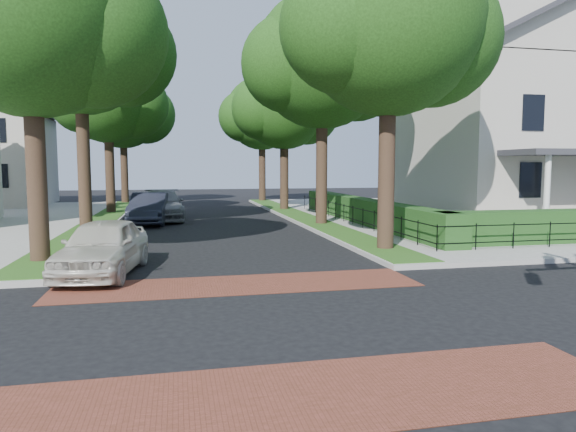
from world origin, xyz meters
name	(u,v)px	position (x,y,z in m)	size (l,w,h in m)	color
ground	(259,323)	(0.00, 0.00, 0.00)	(120.00, 120.00, 0.00)	black
sidewalk_ne	(518,213)	(19.50, 19.00, 0.07)	(30.00, 30.00, 0.15)	gray
crosswalk_far	(239,285)	(0.00, 3.20, 0.01)	(9.00, 2.20, 0.01)	brown
crosswalk_near	(298,396)	(0.00, -3.20, 0.01)	(9.00, 2.20, 0.01)	brown
grass_strip_ne	(300,216)	(5.40, 19.10, 0.16)	(1.60, 29.80, 0.02)	#294E16
grass_strip_nw	(102,220)	(-5.40, 19.10, 0.16)	(1.60, 29.80, 0.02)	#294E16
tree_right_near	(389,27)	(5.60, 7.24, 7.63)	(7.75, 6.67, 10.66)	black
tree_right_mid	(323,63)	(5.61, 15.25, 7.99)	(8.25, 7.09, 11.22)	black
tree_right_far	(285,107)	(5.60, 24.22, 6.91)	(7.25, 6.23, 9.74)	black
tree_right_back	(263,115)	(5.60, 33.23, 7.27)	(7.50, 6.45, 10.20)	black
tree_left_near	(35,17)	(-5.40, 7.23, 7.27)	(7.50, 6.45, 10.20)	black
tree_left_mid	(83,44)	(-5.39, 15.24, 8.34)	(8.00, 6.88, 11.48)	black
tree_left_far	(110,99)	(-5.40, 24.22, 7.12)	(7.00, 6.02, 9.86)	black
tree_left_back	(124,110)	(-5.40, 33.24, 7.41)	(7.75, 6.66, 10.44)	black
hedge_main_road	(363,211)	(7.70, 15.00, 0.75)	(1.00, 18.00, 1.20)	#1B4718
fence_main_road	(348,214)	(6.90, 15.00, 0.60)	(0.06, 18.00, 0.90)	black
house_victorian	(527,111)	(17.51, 15.92, 6.02)	(13.00, 13.05, 12.48)	#BCB5A9
parked_car_front	(103,247)	(-3.47, 5.24, 0.77)	(1.81, 4.51, 1.54)	beige
parked_car_middle	(149,208)	(-2.88, 17.95, 0.81)	(1.72, 4.92, 1.62)	#1F222F
parked_car_rear	(162,205)	(-2.30, 19.78, 0.83)	(2.32, 5.70, 1.65)	slate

